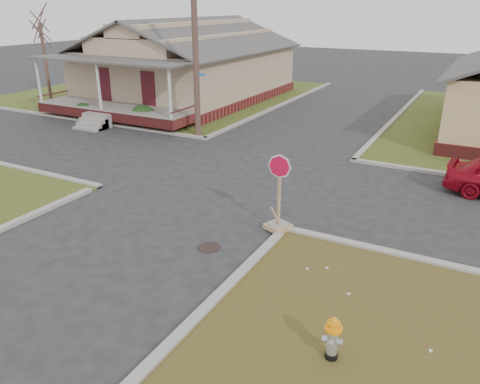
% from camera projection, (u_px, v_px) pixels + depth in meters
% --- Properties ---
extents(ground, '(120.00, 120.00, 0.00)m').
position_uv_depth(ground, '(155.00, 224.00, 13.87)').
color(ground, '#252527').
rests_on(ground, ground).
extents(verge_far_left, '(19.00, 19.00, 0.05)m').
position_uv_depth(verge_far_left, '(165.00, 92.00, 34.27)').
color(verge_far_left, '#394819').
rests_on(verge_far_left, ground).
extents(curbs, '(80.00, 40.00, 0.12)m').
position_uv_depth(curbs, '(235.00, 174.00, 17.96)').
color(curbs, '#9E978E').
rests_on(curbs, ground).
extents(manhole, '(0.64, 0.64, 0.01)m').
position_uv_depth(manhole, '(209.00, 247.00, 12.50)').
color(manhole, black).
rests_on(manhole, ground).
extents(corner_house, '(10.10, 15.50, 5.30)m').
position_uv_depth(corner_house, '(187.00, 65.00, 31.04)').
color(corner_house, maroon).
rests_on(corner_house, ground).
extents(utility_pole, '(1.80, 0.28, 9.00)m').
position_uv_depth(utility_pole, '(195.00, 37.00, 21.25)').
color(utility_pole, '#483029').
rests_on(utility_pole, ground).
extents(tree_far_left, '(0.22, 0.22, 4.90)m').
position_uv_depth(tree_far_left, '(46.00, 62.00, 30.62)').
color(tree_far_left, '#483029').
rests_on(tree_far_left, verge_far_left).
extents(fire_hydrant, '(0.33, 0.33, 0.87)m').
position_uv_depth(fire_hydrant, '(333.00, 336.00, 8.37)').
color(fire_hydrant, black).
rests_on(fire_hydrant, ground).
extents(stop_sign, '(0.64, 0.62, 2.25)m').
position_uv_depth(stop_sign, '(278.00, 214.00, 13.25)').
color(stop_sign, tan).
rests_on(stop_sign, ground).
extents(hedge_left, '(1.28, 1.05, 0.98)m').
position_uv_depth(hedge_left, '(84.00, 111.00, 25.99)').
color(hedge_left, '#1A3A15').
rests_on(hedge_left, verge_far_left).
extents(hedge_right, '(1.42, 1.16, 1.08)m').
position_uv_depth(hedge_right, '(143.00, 115.00, 24.77)').
color(hedge_right, '#1A3A15').
rests_on(hedge_right, verge_far_left).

